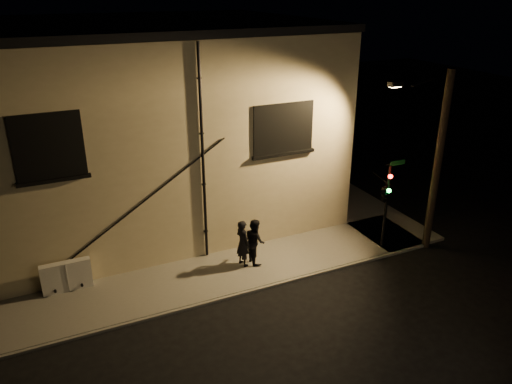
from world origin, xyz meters
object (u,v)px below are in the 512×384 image
utility_cabinet (67,276)px  traffic_signal (385,192)px  pedestrian_a (243,243)px  pedestrian_b (255,241)px  streetlamp_pole (436,159)px

utility_cabinet → traffic_signal: (12.03, -2.23, 1.94)m
pedestrian_a → traffic_signal: 5.99m
utility_cabinet → pedestrian_b: pedestrian_b is taller
pedestrian_a → traffic_signal: (5.66, -1.20, 1.56)m
pedestrian_b → traffic_signal: size_ratio=0.49×
streetlamp_pole → pedestrian_b: bearing=166.7°
pedestrian_b → traffic_signal: traffic_signal is taller
pedestrian_a → streetlamp_pole: bearing=-116.3°
pedestrian_b → pedestrian_a: bearing=90.3°
pedestrian_b → streetlamp_pole: bearing=-102.1°
pedestrian_a → streetlamp_pole: streetlamp_pole is taller
pedestrian_b → traffic_signal: bearing=-101.8°
pedestrian_b → streetlamp_pole: streetlamp_pole is taller
utility_cabinet → pedestrian_b: size_ratio=0.94×
streetlamp_pole → traffic_signal: bearing=165.8°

